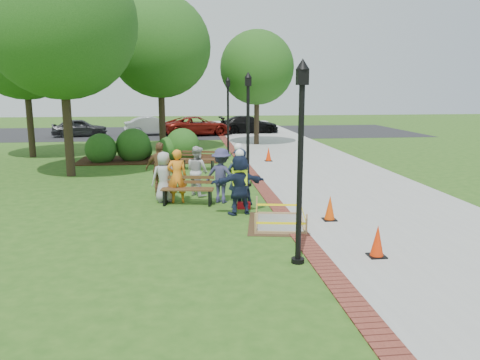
{
  "coord_description": "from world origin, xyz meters",
  "views": [
    {
      "loc": [
        -1.1,
        -12.28,
        3.69
      ],
      "look_at": [
        0.5,
        1.2,
        1.0
      ],
      "focal_mm": 35.0,
      "sensor_mm": 36.0,
      "label": 1
    }
  ],
  "objects": [
    {
      "name": "ground",
      "position": [
        0.0,
        0.0,
        0.0
      ],
      "size": [
        100.0,
        100.0,
        0.0
      ],
      "primitive_type": "plane",
      "color": "#285116",
      "rests_on": "ground"
    },
    {
      "name": "shrub_b",
      "position": [
        -3.71,
        12.0,
        0.0
      ],
      "size": [
        1.78,
        1.78,
        1.78
      ],
      "primitive_type": "sphere",
      "color": "#194714",
      "rests_on": "ground"
    },
    {
      "name": "shrub_d",
      "position": [
        -1.23,
        12.16,
        0.0
      ],
      "size": [
        1.75,
        1.75,
        1.75
      ],
      "primitive_type": "sphere",
      "color": "#194714",
      "rests_on": "ground"
    },
    {
      "name": "casual_person_b",
      "position": [
        -1.37,
        2.69,
        0.87
      ],
      "size": [
        0.58,
        0.4,
        1.75
      ],
      "color": "orange",
      "rests_on": "ground"
    },
    {
      "name": "hivis_worker_c",
      "position": [
        0.59,
        2.11,
        0.96
      ],
      "size": [
        0.66,
        0.52,
        1.94
      ],
      "color": "#1A2445",
      "rests_on": "ground"
    },
    {
      "name": "parked_car_c",
      "position": [
        -0.08,
        24.42,
        0.0
      ],
      "size": [
        3.26,
        5.29,
        1.61
      ],
      "primitive_type": "imported",
      "rotation": [
        0.0,
        0.0,
        1.81
      ],
      "color": "maroon",
      "rests_on": "ground"
    },
    {
      "name": "casual_person_c",
      "position": [
        -0.69,
        3.64,
        0.86
      ],
      "size": [
        0.62,
        0.65,
        1.72
      ],
      "color": "silver",
      "rests_on": "ground"
    },
    {
      "name": "tree_back",
      "position": [
        -2.39,
        15.55,
        5.97
      ],
      "size": [
        5.79,
        5.79,
        8.87
      ],
      "color": "#3D2D1E",
      "rests_on": "ground"
    },
    {
      "name": "casual_person_d",
      "position": [
        -1.95,
        3.77,
        0.93
      ],
      "size": [
        0.69,
        0.56,
        1.86
      ],
      "color": "brown",
      "rests_on": "ground"
    },
    {
      "name": "wet_concrete_pad",
      "position": [
        1.44,
        -0.1,
        0.23
      ],
      "size": [
        2.07,
        2.56,
        0.55
      ],
      "color": "#47331E",
      "rests_on": "ground"
    },
    {
      "name": "tree_right",
      "position": [
        3.59,
        18.06,
        4.93
      ],
      "size": [
        4.72,
        4.72,
        7.31
      ],
      "color": "#3D2D1E",
      "rests_on": "ground"
    },
    {
      "name": "hivis_worker_a",
      "position": [
        0.47,
        1.04,
        0.96
      ],
      "size": [
        0.64,
        0.49,
        1.94
      ],
      "color": "#17213B",
      "rests_on": "ground"
    },
    {
      "name": "parking_lot",
      "position": [
        0.0,
        27.0,
        0.0
      ],
      "size": [
        36.0,
        12.0,
        0.01
      ],
      "primitive_type": "cube",
      "color": "black",
      "rests_on": "ground"
    },
    {
      "name": "casual_person_a",
      "position": [
        -1.79,
        2.85,
        0.83
      ],
      "size": [
        0.61,
        0.48,
        1.66
      ],
      "color": "#9F9F9F",
      "rests_on": "ground"
    },
    {
      "name": "shrub_e",
      "position": [
        -3.33,
        12.88,
        0.0
      ],
      "size": [
        1.02,
        1.02,
        1.02
      ],
      "primitive_type": "sphere",
      "color": "#194714",
      "rests_on": "ground"
    },
    {
      "name": "casual_person_e",
      "position": [
        0.05,
        2.53,
        0.89
      ],
      "size": [
        0.67,
        0.59,
        1.77
      ],
      "color": "#36355D",
      "rests_on": "ground"
    },
    {
      "name": "cone_far",
      "position": [
        3.1,
        10.85,
        0.35
      ],
      "size": [
        0.37,
        0.37,
        0.72
      ],
      "color": "black",
      "rests_on": "ground"
    },
    {
      "name": "hivis_worker_b",
      "position": [
        0.52,
        1.81,
        1.0
      ],
      "size": [
        0.67,
        0.51,
        2.02
      ],
      "color": "#17243C",
      "rests_on": "ground"
    },
    {
      "name": "toolbox",
      "position": [
        0.67,
        1.68,
        0.1
      ],
      "size": [
        0.4,
        0.22,
        0.2
      ],
      "primitive_type": "cube",
      "rotation": [
        0.0,
        0.0,
        0.0
      ],
      "color": "red",
      "rests_on": "ground"
    },
    {
      "name": "tree_left",
      "position": [
        -5.93,
        7.96,
        6.23
      ],
      "size": [
        6.12,
        6.12,
        9.31
      ],
      "color": "#3D2D1E",
      "rests_on": "ground"
    },
    {
      "name": "sidewalk",
      "position": [
        5.0,
        10.0,
        0.01
      ],
      "size": [
        6.0,
        60.0,
        0.02
      ],
      "primitive_type": "cube",
      "color": "#9E9E99",
      "rests_on": "ground"
    },
    {
      "name": "brick_edging",
      "position": [
        1.75,
        10.0,
        0.01
      ],
      "size": [
        0.5,
        60.0,
        0.03
      ],
      "primitive_type": "cube",
      "color": "maroon",
      "rests_on": "ground"
    },
    {
      "name": "mulch_bed",
      "position": [
        -3.0,
        12.0,
        0.02
      ],
      "size": [
        7.0,
        3.0,
        0.05
      ],
      "primitive_type": "cube",
      "color": "#381E0F",
      "rests_on": "ground"
    },
    {
      "name": "bench_near",
      "position": [
        -1.05,
        2.4,
        0.29
      ],
      "size": [
        1.72,
        0.81,
        0.9
      ],
      "color": "brown",
      "rests_on": "ground"
    },
    {
      "name": "shrub_a",
      "position": [
        -5.28,
        11.58,
        0.0
      ],
      "size": [
        1.57,
        1.57,
        1.57
      ],
      "primitive_type": "sphere",
      "color": "#194714",
      "rests_on": "ground"
    },
    {
      "name": "cone_back",
      "position": [
        2.91,
        0.05,
        0.35
      ],
      "size": [
        0.37,
        0.37,
        0.73
      ],
      "color": "black",
      "rests_on": "ground"
    },
    {
      "name": "parked_car_d",
      "position": [
        4.17,
        25.9,
        0.0
      ],
      "size": [
        2.22,
        4.78,
        1.53
      ],
      "primitive_type": "imported",
      "rotation": [
        0.0,
        0.0,
        1.61
      ],
      "color": "black",
      "rests_on": "ground"
    },
    {
      "name": "cone_front",
      "position": [
        3.06,
        -2.89,
        0.36
      ],
      "size": [
        0.37,
        0.37,
        0.74
      ],
      "color": "black",
      "rests_on": "ground"
    },
    {
      "name": "tree_far",
      "position": [
        -9.26,
        13.86,
        6.02
      ],
      "size": [
        5.98,
        5.98,
        9.02
      ],
      "color": "#3D2D1E",
      "rests_on": "ground"
    },
    {
      "name": "parked_car_b",
      "position": [
        -3.54,
        25.08,
        0.0
      ],
      "size": [
        3.11,
        5.18,
        1.58
      ],
      "primitive_type": "imported",
      "rotation": [
        0.0,
        0.0,
        1.79
      ],
      "color": "#B0AFB4",
      "rests_on": "ground"
    },
    {
      "name": "lamp_mid",
      "position": [
        1.25,
        5.0,
        2.48
      ],
      "size": [
        0.28,
        0.28,
        4.26
      ],
      "color": "black",
      "rests_on": "ground"
    },
    {
      "name": "lamp_near",
      "position": [
        1.25,
        -3.0,
        2.48
      ],
      "size": [
        0.28,
        0.28,
        4.26
      ],
      "color": "black",
      "rests_on": "ground"
    },
    {
      "name": "shrub_c",
      "position": [
        -1.92,
        11.96,
        0.0
      ],
      "size": [
        1.3,
        1.3,
        1.3
      ],
      "primitive_type": "sphere",
      "color": "#194714",
      "rests_on": "ground"
    },
    {
      "name": "bench_far",
      "position": [
        -0.53,
        8.85,
        0.27
      ],
      "size": [
        1.64,
        0.85,
        0.84
      ],
      "color": "brown",
      "rests_on": "ground"
    },
    {
      "name": "parked_car_a",
      "position": [
        -9.05,
        24.63,
        0.0
      ],
      "size": [
        2.77,
        4.87,
        1.5
      ],
      "primitive_type": "imported",
      "rotation": [
        0.0,
        0.0,
        1.75
      ],
      "color": "#2A2A2D",
      "rests_on": "ground"
    },
    {
      "name": "lamp_far",
      "position": [
        1.25,
        13.0,
        2.48
      ],
      "size": [
        0.28,
        0.28,
        4.26
      ],
      "color": "black",
      "rests_on": "ground"
    }
  ]
}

